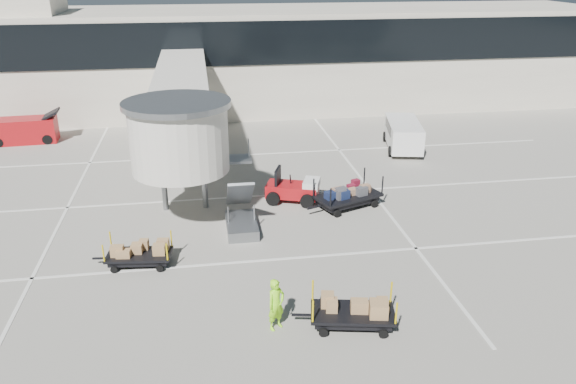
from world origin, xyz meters
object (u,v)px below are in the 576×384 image
Objects in this scene: box_cart_near at (353,311)px; box_cart_far at (139,255)px; baggage_tug at (294,190)px; minivan at (403,132)px; suitcase_cart at (348,196)px; ground_worker at (276,304)px; belt_loader at (25,130)px.

box_cart_near reaches higher than box_cart_far.
baggage_tug is 11.59m from minivan.
suitcase_cart is at bearing 30.43° from box_cart_far.
baggage_tug is 2.83m from suitcase_cart.
minivan reaches higher than box_cart_near.
box_cart_far is at bearing -123.38° from baggage_tug.
baggage_tug is 11.04m from ground_worker.
ground_worker is 0.40× the size of belt_loader.
suitcase_cart is 1.26× the size of box_cart_far.
suitcase_cart is 10.84m from ground_worker.
suitcase_cart reaches higher than box_cart_near.
box_cart_near is at bearing -125.12° from suitcase_cart.
box_cart_near is (0.19, -11.01, -0.09)m from baggage_tug.
ground_worker is (4.98, -5.16, 0.47)m from box_cart_far.
box_cart_far is (-7.60, 5.41, -0.08)m from box_cart_near.
box_cart_near is 2.66m from ground_worker.
belt_loader reaches higher than suitcase_cart.
box_cart_near is at bearing -58.78° from belt_loader.
belt_loader is at bearing 87.14° from ground_worker.
suitcase_cart is 10.15m from box_cart_near.
suitcase_cart is 2.19× the size of ground_worker.
box_cart_far is 7.18m from ground_worker.
minivan is (16.09, 13.28, 0.64)m from box_cart_far.
box_cart_near is at bearing -29.00° from box_cart_far.
minivan is at bearing 76.85° from box_cart_near.
baggage_tug is 0.83× the size of box_cart_near.
minivan is at bearing 25.30° from ground_worker.
minivan reaches higher than box_cart_far.
suitcase_cart is at bearing -112.47° from minivan.
belt_loader is (-16.65, 13.11, 0.20)m from baggage_tug.
baggage_tug reaches higher than box_cart_near.
box_cart_far is at bearing -67.43° from belt_loader.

